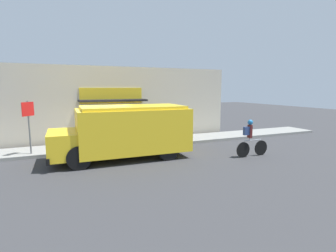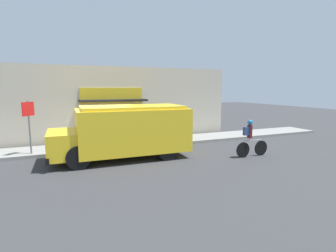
# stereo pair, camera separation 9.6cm
# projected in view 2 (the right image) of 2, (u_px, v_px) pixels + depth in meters

# --- Properties ---
(ground_plane) EXTENTS (70.00, 70.00, 0.00)m
(ground_plane) POSITION_uv_depth(u_px,v_px,m) (105.00, 152.00, 12.42)
(ground_plane) COLOR #38383A
(sidewalk) EXTENTS (28.00, 2.01, 0.15)m
(sidewalk) POSITION_uv_depth(u_px,v_px,m) (101.00, 146.00, 13.33)
(sidewalk) COLOR gray
(sidewalk) RESTS_ON ground_plane
(storefront) EXTENTS (16.14, 1.08, 4.20)m
(storefront) POSITION_uv_depth(u_px,v_px,m) (97.00, 105.00, 14.31)
(storefront) COLOR beige
(storefront) RESTS_ON ground_plane
(school_bus) EXTENTS (5.80, 2.90, 2.26)m
(school_bus) POSITION_uv_depth(u_px,v_px,m) (126.00, 131.00, 11.25)
(school_bus) COLOR yellow
(school_bus) RESTS_ON ground_plane
(cyclist) EXTENTS (1.67, 0.23, 1.65)m
(cyclist) POSITION_uv_depth(u_px,v_px,m) (250.00, 139.00, 11.46)
(cyclist) COLOR black
(cyclist) RESTS_ON ground_plane
(stop_sign_post) EXTENTS (0.45, 0.45, 2.32)m
(stop_sign_post) POSITION_uv_depth(u_px,v_px,m) (29.00, 119.00, 11.33)
(stop_sign_post) COLOR slate
(stop_sign_post) RESTS_ON sidewalk
(trash_bin) EXTENTS (0.57, 0.57, 0.77)m
(trash_bin) POSITION_uv_depth(u_px,v_px,m) (162.00, 132.00, 14.78)
(trash_bin) COLOR #38383D
(trash_bin) RESTS_ON sidewalk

